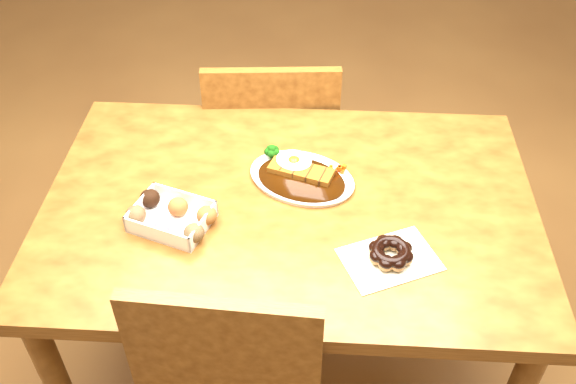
# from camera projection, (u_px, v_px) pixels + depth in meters

# --- Properties ---
(ground) EXTENTS (6.00, 6.00, 0.00)m
(ground) POSITION_uv_depth(u_px,v_px,m) (289.00, 372.00, 2.06)
(ground) COLOR brown
(ground) RESTS_ON ground
(table) EXTENTS (1.20, 0.80, 0.75)m
(table) POSITION_uv_depth(u_px,v_px,m) (289.00, 230.00, 1.63)
(table) COLOR #4D290F
(table) RESTS_ON ground
(chair_far) EXTENTS (0.45, 0.45, 0.87)m
(chair_far) POSITION_uv_depth(u_px,v_px,m) (273.00, 152.00, 2.15)
(chair_far) COLOR #4D290F
(chair_far) RESTS_ON ground
(katsu_curry_plate) EXTENTS (0.32, 0.28, 0.05)m
(katsu_curry_plate) POSITION_uv_depth(u_px,v_px,m) (301.00, 175.00, 1.62)
(katsu_curry_plate) COLOR white
(katsu_curry_plate) RESTS_ON table
(donut_box) EXTENTS (0.21, 0.18, 0.05)m
(donut_box) POSITION_uv_depth(u_px,v_px,m) (171.00, 216.00, 1.49)
(donut_box) COLOR white
(donut_box) RESTS_ON table
(pon_de_ring) EXTENTS (0.25, 0.22, 0.04)m
(pon_de_ring) POSITION_uv_depth(u_px,v_px,m) (391.00, 254.00, 1.41)
(pon_de_ring) COLOR silver
(pon_de_ring) RESTS_ON table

